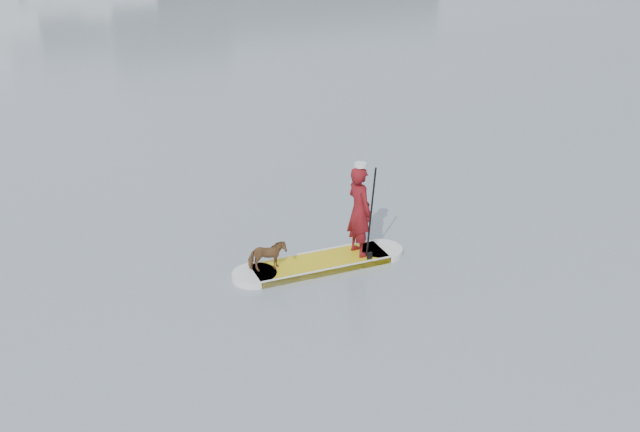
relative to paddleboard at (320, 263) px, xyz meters
name	(u,v)px	position (x,y,z in m)	size (l,w,h in m)	color
ground	(102,317)	(-3.90, 0.16, -0.06)	(140.00, 140.00, 0.00)	slate
paddleboard	(320,263)	(0.00, 0.00, 0.00)	(3.29, 1.06, 0.12)	gold
paddler	(359,211)	(0.77, -0.08, 0.91)	(0.62, 0.41, 1.70)	maroon
white_cap	(360,165)	(0.77, -0.08, 1.79)	(0.22, 0.22, 0.07)	silver
dog	(267,256)	(-1.00, 0.11, 0.34)	(0.30, 0.66, 0.56)	brown
paddle	(371,226)	(0.81, -0.40, 0.74)	(0.10, 0.30, 2.00)	black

